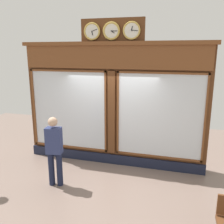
% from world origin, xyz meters
% --- Properties ---
extents(shop_facade, '(5.17, 0.42, 3.95)m').
position_xyz_m(shop_facade, '(0.00, -0.12, 1.72)').
color(shop_facade, '#5B3319').
rests_on(shop_facade, ground_plane).
extents(pedestrian, '(0.39, 0.28, 1.69)m').
position_xyz_m(pedestrian, '(0.97, 1.52, 0.93)').
color(pedestrian, '#191E38').
rests_on(pedestrian, ground_plane).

